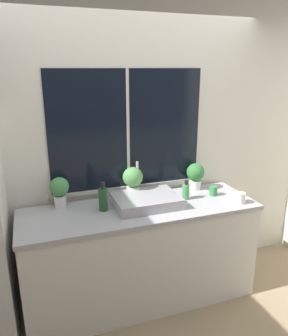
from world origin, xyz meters
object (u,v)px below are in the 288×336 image
Objects in this scene: sink at (146,200)px; mug_white at (240,198)px; potted_plant_left at (60,189)px; potted_plant_center at (133,180)px; mug_green at (213,191)px; soap_bottle at (186,191)px; potted_plant_right at (195,174)px; bottle_tall at (103,199)px.

sink reaches higher than mug_white.
sink reaches higher than potted_plant_left.
mug_green is (0.72, -0.21, -0.12)m from potted_plant_center.
soap_bottle is at bearing 178.89° from mug_green.
soap_bottle is 0.48m from mug_white.
soap_bottle is (0.39, 0.01, 0.03)m from sink.
potted_plant_left is 3.01× the size of mug_green.
potted_plant_left is 1.29m from potted_plant_right.
mug_green is (0.67, 0.01, -0.00)m from sink.
potted_plant_right is at bearing 19.99° from sink.
potted_plant_left reaches higher than mug_white.
soap_bottle is (-0.20, -0.20, -0.08)m from potted_plant_right.
sink is 2.09× the size of potted_plant_left.
potted_plant_center reaches higher than bottle_tall.
mug_white is at bearing -16.62° from potted_plant_left.
sink is 2.24× the size of bottle_tall.
soap_bottle reaches higher than mug_green.
mug_white is at bearing -16.27° from sink.
mug_white is at bearing -27.82° from potted_plant_center.
potted_plant_right is 0.50m from mug_white.
potted_plant_center is at bearing 180.00° from potted_plant_right.
potted_plant_right is at bearing 112.23° from mug_green.
potted_plant_right is (0.64, 0.00, -0.02)m from potted_plant_center.
mug_white is at bearing -65.02° from potted_plant_right.
mug_white is (0.12, -0.24, 0.00)m from mug_green.
mug_green is at bearing 0.75° from sink.
potted_plant_right is (0.59, 0.21, 0.10)m from sink.
potted_plant_right is 2.72× the size of mug_white.
sink is 5.80× the size of mug_white.
potted_plant_center is 0.76m from mug_green.
bottle_tall reaches higher than mug_green.
potted_plant_left is at bearing 171.49° from mug_green.
potted_plant_center reaches higher than soap_bottle.
potted_plant_right is 0.25m from mug_green.
sink is at bearing -179.25° from mug_green.
mug_green is (0.28, -0.01, -0.03)m from soap_bottle.
potted_plant_center is 1.11× the size of potted_plant_right.
mug_green is at bearing -1.11° from soap_bottle.
potted_plant_left is 1.39m from mug_green.
potted_plant_left is 1.07× the size of bottle_tall.
mug_green is (0.08, -0.21, -0.11)m from potted_plant_right.
potted_plant_left is 1.57m from mug_white.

